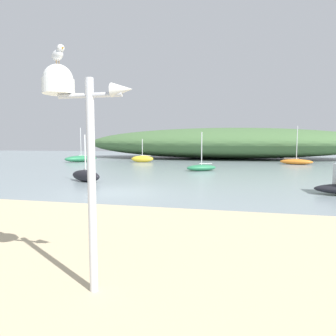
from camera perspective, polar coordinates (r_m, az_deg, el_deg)
ground_plane at (r=14.36m, az=-9.65°, el=-4.74°), size 120.00×120.00×0.00m
distant_hill at (r=44.85m, az=10.65°, el=4.77°), size 42.42×15.61×4.54m
mast_structure at (r=4.53m, az=-18.23°, el=10.78°), size 1.37×0.46×3.34m
seagull_on_radar at (r=4.77m, az=-20.64°, el=20.06°), size 0.34×0.25×0.25m
sailboat_mid_channel at (r=34.80m, az=23.68°, el=1.16°), size 3.48×1.75×4.19m
sailboat_outer_mooring at (r=24.92m, az=6.53°, el=0.09°), size 2.75×2.13×3.27m
sailboat_off_point at (r=37.79m, az=-16.55°, el=1.77°), size 3.45×4.42×4.17m
sailboat_far_right at (r=18.70m, az=-15.73°, el=-1.44°), size 2.59×1.74×2.88m
sailboat_by_sandbar at (r=35.60m, az=-5.01°, el=1.79°), size 2.77×1.29×2.82m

